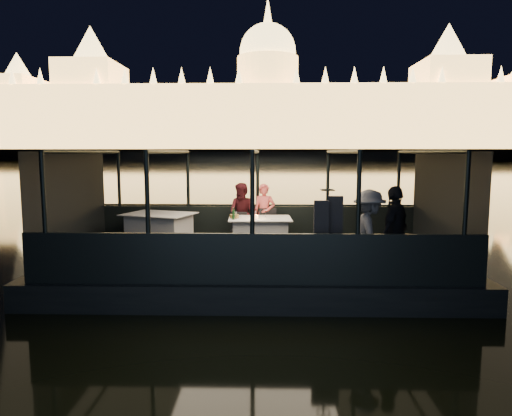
{
  "coord_description": "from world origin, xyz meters",
  "views": [
    {
      "loc": [
        0.27,
        -9.71,
        2.78
      ],
      "look_at": [
        0.0,
        0.4,
        1.55
      ],
      "focal_mm": 32.0,
      "sensor_mm": 36.0,
      "label": 1
    }
  ],
  "objects_px": {
    "dining_table_central": "(260,234)",
    "chair_port_left": "(239,228)",
    "person_woman_coral": "(264,214)",
    "chair_port_right": "(268,228)",
    "wine_bottle": "(233,213)",
    "passenger_stripe": "(369,232)",
    "dining_table_aft": "(159,232)",
    "person_man_maroon": "(243,214)",
    "coat_stand": "(327,230)",
    "passenger_dark": "(395,231)"
  },
  "relations": [
    {
      "from": "chair_port_left",
      "to": "chair_port_right",
      "type": "height_order",
      "value": "chair_port_right"
    },
    {
      "from": "dining_table_central",
      "to": "person_woman_coral",
      "type": "height_order",
      "value": "person_woman_coral"
    },
    {
      "from": "dining_table_aft",
      "to": "chair_port_right",
      "type": "bearing_deg",
      "value": 4.71
    },
    {
      "from": "chair_port_left",
      "to": "wine_bottle",
      "type": "height_order",
      "value": "wine_bottle"
    },
    {
      "from": "person_woman_coral",
      "to": "wine_bottle",
      "type": "height_order",
      "value": "person_woman_coral"
    },
    {
      "from": "passenger_stripe",
      "to": "chair_port_left",
      "type": "bearing_deg",
      "value": 36.38
    },
    {
      "from": "person_woman_coral",
      "to": "wine_bottle",
      "type": "distance_m",
      "value": 1.22
    },
    {
      "from": "person_woman_coral",
      "to": "passenger_stripe",
      "type": "bearing_deg",
      "value": -49.89
    },
    {
      "from": "passenger_stripe",
      "to": "wine_bottle",
      "type": "xyz_separation_m",
      "value": [
        -2.62,
        2.07,
        0.06
      ]
    },
    {
      "from": "dining_table_central",
      "to": "chair_port_right",
      "type": "bearing_deg",
      "value": 67.89
    },
    {
      "from": "chair_port_left",
      "to": "dining_table_central",
      "type": "bearing_deg",
      "value": -37.76
    },
    {
      "from": "chair_port_right",
      "to": "dining_table_aft",
      "type": "bearing_deg",
      "value": 171.85
    },
    {
      "from": "wine_bottle",
      "to": "passenger_stripe",
      "type": "bearing_deg",
      "value": -38.3
    },
    {
      "from": "dining_table_central",
      "to": "passenger_dark",
      "type": "relative_size",
      "value": 0.86
    },
    {
      "from": "person_man_maroon",
      "to": "passenger_stripe",
      "type": "bearing_deg",
      "value": -33.69
    },
    {
      "from": "dining_table_aft",
      "to": "person_woman_coral",
      "type": "height_order",
      "value": "person_woman_coral"
    },
    {
      "from": "chair_port_right",
      "to": "passenger_stripe",
      "type": "distance_m",
      "value": 3.36
    },
    {
      "from": "person_woman_coral",
      "to": "dining_table_aft",
      "type": "bearing_deg",
      "value": -161.22
    },
    {
      "from": "chair_port_left",
      "to": "chair_port_right",
      "type": "bearing_deg",
      "value": 3.02
    },
    {
      "from": "passenger_stripe",
      "to": "wine_bottle",
      "type": "distance_m",
      "value": 3.34
    },
    {
      "from": "person_man_maroon",
      "to": "passenger_dark",
      "type": "xyz_separation_m",
      "value": [
        2.95,
        -3.02,
        0.1
      ]
    },
    {
      "from": "chair_port_left",
      "to": "passenger_dark",
      "type": "bearing_deg",
      "value": -38.79
    },
    {
      "from": "dining_table_aft",
      "to": "chair_port_left",
      "type": "distance_m",
      "value": 1.92
    },
    {
      "from": "chair_port_left",
      "to": "coat_stand",
      "type": "xyz_separation_m",
      "value": [
        1.77,
        -2.83,
        0.45
      ]
    },
    {
      "from": "dining_table_central",
      "to": "dining_table_aft",
      "type": "distance_m",
      "value": 2.44
    },
    {
      "from": "dining_table_central",
      "to": "chair_port_left",
      "type": "relative_size",
      "value": 1.78
    },
    {
      "from": "chair_port_left",
      "to": "passenger_stripe",
      "type": "height_order",
      "value": "passenger_stripe"
    },
    {
      "from": "dining_table_central",
      "to": "dining_table_aft",
      "type": "height_order",
      "value": "dining_table_aft"
    },
    {
      "from": "chair_port_left",
      "to": "person_man_maroon",
      "type": "bearing_deg",
      "value": 79.13
    },
    {
      "from": "person_woman_coral",
      "to": "passenger_dark",
      "type": "relative_size",
      "value": 0.9
    },
    {
      "from": "passenger_dark",
      "to": "dining_table_aft",
      "type": "bearing_deg",
      "value": -80.15
    },
    {
      "from": "dining_table_central",
      "to": "coat_stand",
      "type": "height_order",
      "value": "coat_stand"
    },
    {
      "from": "dining_table_central",
      "to": "wine_bottle",
      "type": "xyz_separation_m",
      "value": [
        -0.6,
        -0.27,
        0.53
      ]
    },
    {
      "from": "person_woman_coral",
      "to": "passenger_dark",
      "type": "distance_m",
      "value": 3.83
    },
    {
      "from": "chair_port_right",
      "to": "passenger_dark",
      "type": "distance_m",
      "value": 3.59
    },
    {
      "from": "chair_port_left",
      "to": "passenger_stripe",
      "type": "relative_size",
      "value": 0.5
    },
    {
      "from": "dining_table_central",
      "to": "chair_port_left",
      "type": "bearing_deg",
      "value": 139.22
    },
    {
      "from": "person_woman_coral",
      "to": "person_man_maroon",
      "type": "height_order",
      "value": "person_man_maroon"
    },
    {
      "from": "person_man_maroon",
      "to": "coat_stand",
      "type": "bearing_deg",
      "value": -43.88
    },
    {
      "from": "dining_table_aft",
      "to": "chair_port_left",
      "type": "relative_size",
      "value": 1.93
    },
    {
      "from": "person_woman_coral",
      "to": "passenger_stripe",
      "type": "distance_m",
      "value": 3.61
    },
    {
      "from": "chair_port_left",
      "to": "coat_stand",
      "type": "bearing_deg",
      "value": -54.97
    },
    {
      "from": "dining_table_central",
      "to": "person_woman_coral",
      "type": "relative_size",
      "value": 0.96
    },
    {
      "from": "dining_table_aft",
      "to": "person_woman_coral",
      "type": "xyz_separation_m",
      "value": [
        2.52,
        0.49,
        0.36
      ]
    },
    {
      "from": "person_man_maroon",
      "to": "wine_bottle",
      "type": "relative_size",
      "value": 5.56
    },
    {
      "from": "dining_table_central",
      "to": "wine_bottle",
      "type": "height_order",
      "value": "wine_bottle"
    },
    {
      "from": "wine_bottle",
      "to": "coat_stand",
      "type": "bearing_deg",
      "value": -48.83
    },
    {
      "from": "person_man_maroon",
      "to": "passenger_stripe",
      "type": "xyz_separation_m",
      "value": [
        2.46,
        -3.1,
        0.1
      ]
    },
    {
      "from": "dining_table_central",
      "to": "passenger_stripe",
      "type": "distance_m",
      "value": 3.12
    },
    {
      "from": "chair_port_right",
      "to": "chair_port_left",
      "type": "bearing_deg",
      "value": 167.14
    }
  ]
}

